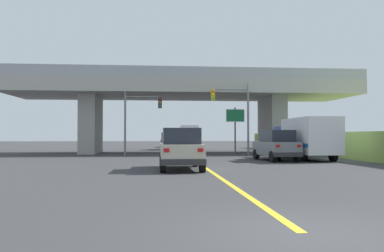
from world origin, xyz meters
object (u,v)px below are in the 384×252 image
at_px(traffic_signal_nearside, 236,109).
at_px(box_truck, 306,137).
at_px(sedan_oncoming, 169,141).
at_px(semi_truck_distant, 188,136).
at_px(suv_lead, 181,149).
at_px(suv_crossing, 276,145).
at_px(highway_sign, 235,120).
at_px(traffic_signal_farside, 138,113).

bearing_deg(traffic_signal_nearside, box_truck, -59.23).
height_order(sedan_oncoming, semi_truck_distant, semi_truck_distant).
distance_m(suv_lead, suv_crossing, 9.14).
bearing_deg(semi_truck_distant, traffic_signal_nearside, -85.01).
xyz_separation_m(highway_sign, semi_truck_distant, (-2.52, 22.17, -1.47)).
distance_m(traffic_signal_farside, highway_sign, 8.84).
height_order(sedan_oncoming, highway_sign, highway_sign).
relative_size(traffic_signal_farside, semi_truck_distant, 0.77).
distance_m(suv_lead, box_truck, 11.77).
bearing_deg(traffic_signal_nearside, suv_lead, -112.10).
xyz_separation_m(sedan_oncoming, traffic_signal_farside, (-2.98, -12.74, 2.58)).
height_order(box_truck, semi_truck_distant, semi_truck_distant).
relative_size(suv_lead, semi_truck_distant, 0.61).
bearing_deg(sedan_oncoming, suv_lead, -90.36).
relative_size(suv_crossing, box_truck, 0.61).
bearing_deg(suv_crossing, suv_lead, -141.46).
relative_size(suv_lead, suv_crossing, 1.02).
relative_size(suv_crossing, semi_truck_distant, 0.60).
xyz_separation_m(sedan_oncoming, highway_sign, (5.71, -11.20, 2.08)).
xyz_separation_m(traffic_signal_nearside, traffic_signal_farside, (-8.31, 0.81, -0.33)).
relative_size(traffic_signal_farside, highway_sign, 1.35).
height_order(traffic_signal_farside, semi_truck_distant, traffic_signal_farside).
bearing_deg(traffic_signal_farside, box_truck, -30.24).
bearing_deg(suv_crossing, box_truck, 20.58).
bearing_deg(sedan_oncoming, traffic_signal_nearside, -68.55).
distance_m(suv_crossing, semi_truck_distant, 32.01).
height_order(suv_crossing, highway_sign, highway_sign).
relative_size(box_truck, sedan_oncoming, 1.55).
relative_size(highway_sign, semi_truck_distant, 0.57).
bearing_deg(suv_crossing, semi_truck_distant, 91.67).
distance_m(box_truck, traffic_signal_farside, 14.02).
distance_m(traffic_signal_nearside, traffic_signal_farside, 8.35).
bearing_deg(box_truck, traffic_signal_nearside, 120.77).
relative_size(suv_crossing, traffic_signal_nearside, 0.74).
relative_size(suv_lead, traffic_signal_nearside, 0.75).
height_order(suv_crossing, traffic_signal_nearside, traffic_signal_nearside).
relative_size(suv_lead, highway_sign, 1.08).
distance_m(suv_crossing, sedan_oncoming, 21.86).
height_order(sedan_oncoming, traffic_signal_nearside, traffic_signal_nearside).
xyz_separation_m(box_truck, highway_sign, (-3.29, 8.51, 1.56)).
height_order(suv_lead, traffic_signal_farside, traffic_signal_farside).
xyz_separation_m(suv_crossing, box_truck, (2.47, 1.15, 0.52)).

